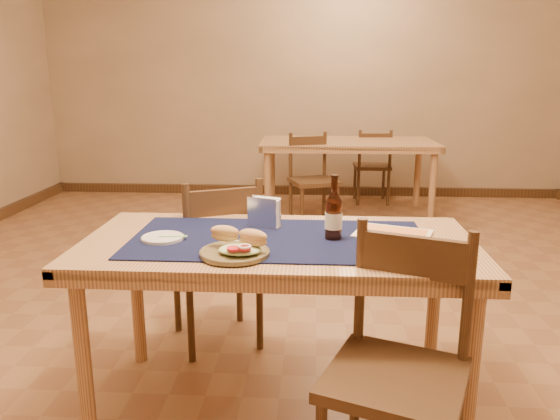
# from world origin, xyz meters

# --- Properties ---
(room) EXTENTS (6.04, 7.04, 2.84)m
(room) POSITION_xyz_m (0.00, 0.00, 1.40)
(room) COLOR #8B603C
(room) RESTS_ON ground
(main_table) EXTENTS (1.60, 0.80, 0.75)m
(main_table) POSITION_xyz_m (0.00, -0.80, 0.67)
(main_table) COLOR tan
(main_table) RESTS_ON ground
(placemat) EXTENTS (1.20, 0.60, 0.01)m
(placemat) POSITION_xyz_m (0.00, -0.80, 0.75)
(placemat) COLOR #0D1233
(placemat) RESTS_ON main_table
(baseboard) EXTENTS (6.00, 7.00, 0.10)m
(baseboard) POSITION_xyz_m (0.00, 0.00, 0.05)
(baseboard) COLOR #432B18
(baseboard) RESTS_ON ground
(back_table) EXTENTS (1.76, 0.91, 0.75)m
(back_table) POSITION_xyz_m (0.47, 2.61, 0.67)
(back_table) COLOR tan
(back_table) RESTS_ON ground
(chair_main_far) EXTENTS (0.56, 0.56, 0.91)m
(chair_main_far) POSITION_xyz_m (-0.35, -0.27, 0.48)
(chair_main_far) COLOR #432B18
(chair_main_far) RESTS_ON ground
(chair_main_near) EXTENTS (0.55, 0.55, 0.92)m
(chair_main_near) POSITION_xyz_m (0.43, -1.30, 0.48)
(chair_main_near) COLOR #432B18
(chair_main_near) RESTS_ON ground
(chair_back_near) EXTENTS (0.51, 0.51, 0.87)m
(chair_back_near) POSITION_xyz_m (0.12, 2.12, 0.45)
(chair_back_near) COLOR #432B18
(chair_back_near) RESTS_ON ground
(chair_back_far) EXTENTS (0.40, 0.40, 0.83)m
(chair_back_far) POSITION_xyz_m (0.78, 3.07, 0.43)
(chair_back_far) COLOR #432B18
(chair_back_far) RESTS_ON ground
(sandwich_plate) EXTENTS (0.26, 0.26, 0.10)m
(sandwich_plate) POSITION_xyz_m (-0.14, -1.02, 0.78)
(sandwich_plate) COLOR brown
(sandwich_plate) RESTS_ON placemat
(side_plate) EXTENTS (0.17, 0.17, 0.01)m
(side_plate) POSITION_xyz_m (-0.47, -0.84, 0.76)
(side_plate) COLOR silver
(side_plate) RESTS_ON placemat
(fork) EXTENTS (0.12, 0.02, 0.00)m
(fork) POSITION_xyz_m (-0.42, -0.85, 0.77)
(fork) COLOR #72BC67
(fork) RESTS_ON side_plate
(beer_bottle) EXTENTS (0.07, 0.07, 0.26)m
(beer_bottle) POSITION_xyz_m (0.22, -0.79, 0.85)
(beer_bottle) COLOR #471D0C
(beer_bottle) RESTS_ON placemat
(napkin_holder) EXTENTS (0.16, 0.10, 0.13)m
(napkin_holder) POSITION_xyz_m (-0.07, -0.63, 0.82)
(napkin_holder) COLOR silver
(napkin_holder) RESTS_ON placemat
(menu_card) EXTENTS (0.36, 0.31, 0.01)m
(menu_card) POSITION_xyz_m (0.48, -0.70, 0.76)
(menu_card) COLOR #FFF0C0
(menu_card) RESTS_ON placemat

